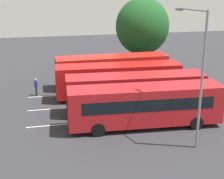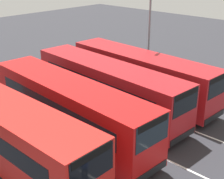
# 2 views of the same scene
# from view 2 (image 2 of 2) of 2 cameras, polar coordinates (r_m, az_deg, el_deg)

# --- Properties ---
(ground_plane) EXTENTS (76.81, 76.81, 0.00)m
(ground_plane) POSITION_cam_2_polar(r_m,az_deg,el_deg) (19.22, -3.22, -6.32)
(ground_plane) COLOR #2B2B30
(bus_far_left) EXTENTS (11.53, 2.64, 3.17)m
(bus_far_left) POSITION_cam_2_polar(r_m,az_deg,el_deg) (15.85, -18.06, -6.91)
(bus_far_left) COLOR red
(bus_far_left) RESTS_ON ground
(bus_center_left) EXTENTS (11.59, 2.91, 3.17)m
(bus_center_left) POSITION_cam_2_polar(r_m,az_deg,el_deg) (17.47, -7.51, -3.12)
(bus_center_left) COLOR red
(bus_center_left) RESTS_ON ground
(bus_center_right) EXTENTS (11.60, 2.96, 3.17)m
(bus_center_right) POSITION_cam_2_polar(r_m,az_deg,el_deg) (20.12, -0.70, 0.60)
(bus_center_right) COLOR #AD191E
(bus_center_right) RESTS_ON ground
(bus_far_right) EXTENTS (11.59, 2.91, 3.17)m
(bus_far_right) POSITION_cam_2_polar(r_m,az_deg,el_deg) (22.28, 5.24, 2.70)
(bus_far_right) COLOR #AD191E
(bus_far_right) RESTS_ON ground
(street_lamp) EXTENTS (1.04, 2.76, 8.96)m
(street_lamp) POSITION_cam_2_polar(r_m,az_deg,el_deg) (25.65, 6.56, 13.06)
(street_lamp) COLOR gray
(street_lamp) RESTS_ON ground
(lane_stripe_outer_left) EXTENTS (16.50, 0.21, 0.01)m
(lane_stripe_outer_left) POSITION_cam_2_polar(r_m,az_deg,el_deg) (17.38, -11.59, -10.14)
(lane_stripe_outer_left) COLOR silver
(lane_stripe_outer_left) RESTS_ON ground
(lane_stripe_inner_left) EXTENTS (16.50, 0.21, 0.01)m
(lane_stripe_inner_left) POSITION_cam_2_polar(r_m,az_deg,el_deg) (19.21, -3.22, -6.31)
(lane_stripe_inner_left) COLOR silver
(lane_stripe_inner_left) RESTS_ON ground
(lane_stripe_inner_right) EXTENTS (16.50, 0.21, 0.01)m
(lane_stripe_inner_right) POSITION_cam_2_polar(r_m,az_deg,el_deg) (21.45, 3.45, -3.11)
(lane_stripe_inner_right) COLOR silver
(lane_stripe_inner_right) RESTS_ON ground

